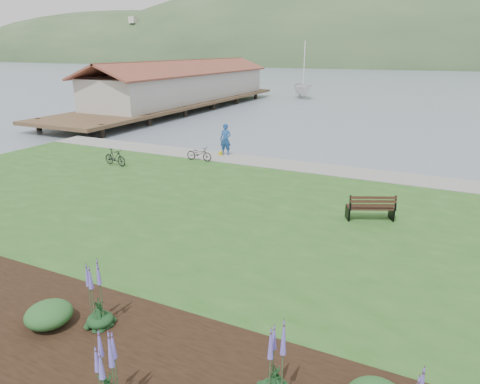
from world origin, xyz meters
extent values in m
plane|color=slate|center=(0.00, 0.00, 0.00)|extent=(600.00, 600.00, 0.00)
cube|color=#27551E|center=(0.00, -2.00, 0.20)|extent=(34.00, 20.00, 0.40)
cube|color=gray|center=(0.00, 6.90, 0.42)|extent=(34.00, 2.20, 0.03)
cube|color=black|center=(3.00, -9.80, 0.42)|extent=(24.00, 4.40, 0.04)
cube|color=#4C3826|center=(-20.00, 26.00, 0.85)|extent=(8.00, 36.00, 0.30)
cube|color=#B2ADA3|center=(-20.00, 28.00, 2.50)|extent=(6.40, 28.00, 3.00)
cube|color=black|center=(5.51, 0.68, 0.88)|extent=(1.81, 1.26, 0.05)
cube|color=black|center=(5.65, 0.38, 1.21)|extent=(1.63, 0.86, 0.54)
cube|color=black|center=(4.75, 0.33, 0.64)|extent=(0.30, 0.56, 0.47)
cube|color=black|center=(6.27, 1.02, 0.64)|extent=(0.30, 0.56, 0.47)
imported|color=#1E488D|center=(-4.25, 7.50, 1.54)|extent=(0.89, 0.67, 2.27)
imported|color=black|center=(-5.02, 5.64, 0.82)|extent=(0.62, 1.61, 0.83)
imported|color=black|center=(-8.69, 2.66, 0.87)|extent=(0.60, 1.59, 0.93)
imported|color=silver|center=(-10.92, 43.71, 0.00)|extent=(12.70, 12.77, 24.38)
cube|color=gold|center=(-4.45, 7.20, 0.53)|extent=(0.18, 0.26, 0.26)
cone|color=#5C4CB1|center=(2.90, -10.75, 1.47)|extent=(0.40, 0.40, 1.45)
cone|color=#5C4CB1|center=(5.48, -9.22, 1.52)|extent=(0.32, 0.32, 1.54)
ellipsoid|color=#123419|center=(1.00, -8.96, 0.59)|extent=(0.62, 0.62, 0.31)
cone|color=#5C4CB1|center=(1.00, -8.96, 1.58)|extent=(0.36, 0.36, 1.66)
ellipsoid|color=#1E4C21|center=(-0.10, -9.44, 0.71)|extent=(1.08, 1.08, 0.54)
camera|label=1|loc=(7.65, -15.21, 6.62)|focal=32.00mm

